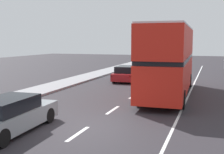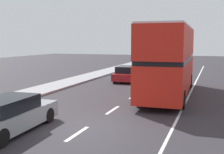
% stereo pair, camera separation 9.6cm
% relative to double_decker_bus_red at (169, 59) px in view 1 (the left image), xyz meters
% --- Properties ---
extents(ground_plane, '(73.98, 120.00, 0.10)m').
position_rel_double_decker_bus_red_xyz_m(ground_plane, '(-2.07, -8.07, -2.40)').
color(ground_plane, '#2D292E').
extents(lane_paint_markings, '(3.44, 46.00, 0.01)m').
position_rel_double_decker_bus_red_xyz_m(lane_paint_markings, '(-0.00, 0.21, -2.35)').
color(lane_paint_markings, silver).
rests_on(lane_paint_markings, ground).
extents(double_decker_bus_red, '(2.76, 10.60, 4.39)m').
position_rel_double_decker_bus_red_xyz_m(double_decker_bus_red, '(0.00, 0.00, 0.00)').
color(double_decker_bus_red, red).
rests_on(double_decker_bus_red, ground).
extents(hatchback_car_near, '(1.88, 4.54, 1.36)m').
position_rel_double_decker_bus_red_xyz_m(hatchback_car_near, '(-4.61, -9.71, -1.69)').
color(hatchback_car_near, gray).
rests_on(hatchback_car_near, ground).
extents(sedan_car_ahead, '(1.95, 4.12, 1.33)m').
position_rel_double_decker_bus_red_xyz_m(sedan_car_ahead, '(-4.41, 5.49, -1.71)').
color(sedan_car_ahead, maroon).
rests_on(sedan_car_ahead, ground).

